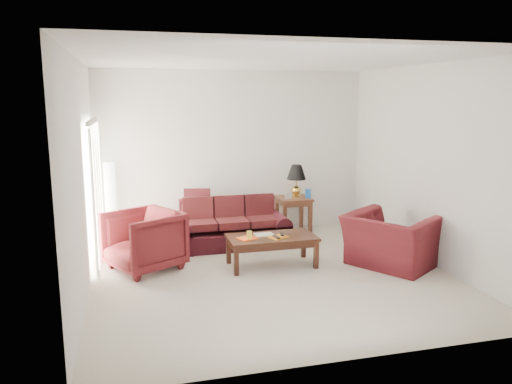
% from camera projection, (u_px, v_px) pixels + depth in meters
% --- Properties ---
extents(floor, '(5.00, 5.00, 0.00)m').
position_uv_depth(floor, '(271.00, 274.00, 7.19)').
color(floor, beige).
rests_on(floor, ground).
extents(blinds, '(0.10, 2.00, 2.16)m').
position_uv_depth(blinds, '(96.00, 192.00, 7.63)').
color(blinds, silver).
rests_on(blinds, ground).
extents(sofa, '(1.96, 0.85, 0.80)m').
position_uv_depth(sofa, '(231.00, 224.00, 8.45)').
color(sofa, black).
rests_on(sofa, ground).
extents(throw_pillow, '(0.50, 0.32, 0.48)m').
position_uv_depth(throw_pillow, '(197.00, 201.00, 8.88)').
color(throw_pillow, black).
rests_on(throw_pillow, sofa).
extents(end_table, '(0.63, 0.63, 0.66)m').
position_uv_depth(end_table, '(293.00, 214.00, 9.43)').
color(end_table, '#4C311A').
rests_on(end_table, ground).
extents(table_lamp, '(0.44, 0.44, 0.61)m').
position_uv_depth(table_lamp, '(296.00, 181.00, 9.38)').
color(table_lamp, gold).
rests_on(table_lamp, end_table).
extents(clock, '(0.14, 0.08, 0.13)m').
position_uv_depth(clock, '(288.00, 196.00, 9.21)').
color(clock, white).
rests_on(clock, end_table).
extents(blue_canister, '(0.13, 0.13, 0.16)m').
position_uv_depth(blue_canister, '(308.00, 193.00, 9.32)').
color(blue_canister, '#1950A3').
rests_on(blue_canister, end_table).
extents(picture_frame, '(0.16, 0.18, 0.05)m').
position_uv_depth(picture_frame, '(284.00, 192.00, 9.52)').
color(picture_frame, silver).
rests_on(picture_frame, end_table).
extents(floor_lamp, '(0.31, 0.31, 1.44)m').
position_uv_depth(floor_lamp, '(111.00, 203.00, 8.60)').
color(floor_lamp, white).
rests_on(floor_lamp, ground).
extents(armchair_left, '(1.30, 1.29, 0.88)m').
position_uv_depth(armchair_left, '(144.00, 240.00, 7.32)').
color(armchair_left, '#491114').
rests_on(armchair_left, ground).
extents(armchair_right, '(1.55, 1.60, 0.79)m').
position_uv_depth(armchair_right, '(391.00, 241.00, 7.47)').
color(armchair_right, '#471015').
rests_on(armchair_right, ground).
extents(coffee_table, '(1.47, 1.11, 0.46)m').
position_uv_depth(coffee_table, '(272.00, 251.00, 7.50)').
color(coffee_table, black).
rests_on(coffee_table, ground).
extents(magazine_red, '(0.34, 0.31, 0.02)m').
position_uv_depth(magazine_red, '(248.00, 238.00, 7.32)').
color(magazine_red, '#EA4E17').
rests_on(magazine_red, coffee_table).
extents(magazine_white, '(0.28, 0.22, 0.02)m').
position_uv_depth(magazine_white, '(264.00, 235.00, 7.52)').
color(magazine_white, beige).
rests_on(magazine_white, coffee_table).
extents(magazine_orange, '(0.33, 0.31, 0.02)m').
position_uv_depth(magazine_orange, '(278.00, 237.00, 7.39)').
color(magazine_orange, orange).
rests_on(magazine_orange, coffee_table).
extents(remote_a, '(0.07, 0.17, 0.02)m').
position_uv_depth(remote_a, '(276.00, 237.00, 7.32)').
color(remote_a, black).
rests_on(remote_a, coffee_table).
extents(remote_b, '(0.08, 0.18, 0.02)m').
position_uv_depth(remote_b, '(282.00, 234.00, 7.48)').
color(remote_b, black).
rests_on(remote_b, coffee_table).
extents(yellow_glass, '(0.09, 0.09, 0.13)m').
position_uv_depth(yellow_glass, '(249.00, 235.00, 7.27)').
color(yellow_glass, yellow).
rests_on(yellow_glass, coffee_table).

